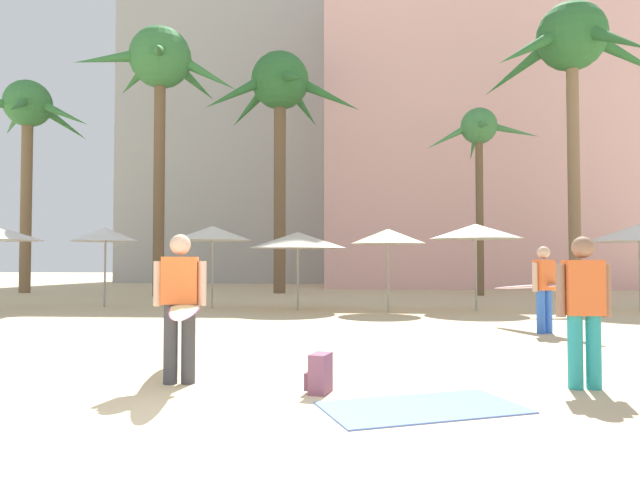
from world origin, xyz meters
name	(u,v)px	position (x,y,z in m)	size (l,w,h in m)	color
ground	(176,438)	(0.00, 0.00, 0.00)	(120.00, 120.00, 0.00)	beige
hotel_pink	(476,138)	(8.00, 29.09, 8.44)	(16.85, 10.37, 16.88)	beige
hotel_tower_gray	(269,83)	(-4.94, 34.60, 13.64)	(18.18, 8.41, 27.28)	#A8A8A3
palm_tree_far_left	(160,70)	(-6.53, 17.68, 8.96)	(6.03, 6.14, 10.69)	brown
palm_tree_left	(479,139)	(6.17, 19.07, 6.30)	(4.57, 4.54, 7.57)	brown
palm_tree_center	(280,95)	(-2.09, 20.25, 8.61)	(6.73, 6.94, 10.50)	brown
palm_tree_right	(572,51)	(9.44, 17.90, 9.38)	(7.24, 7.12, 11.24)	#896B4C
palm_tree_far_right	(28,119)	(-13.17, 19.63, 7.61)	(5.55, 5.79, 9.32)	brown
cafe_umbrella_0	(388,236)	(2.16, 11.34, 2.06)	(2.07, 2.07, 2.27)	gray
cafe_umbrella_1	(476,231)	(4.63, 11.91, 2.22)	(2.60, 2.60, 2.43)	gray
cafe_umbrella_2	(105,235)	(-6.30, 12.44, 2.19)	(2.02, 2.02, 2.40)	gray
cafe_umbrella_4	(298,240)	(-0.36, 11.78, 1.98)	(2.77, 2.77, 2.21)	gray
cafe_umbrella_5	(213,233)	(-2.95, 12.26, 2.21)	(2.33, 2.33, 2.42)	gray
cafe_umbrella_6	(639,233)	(9.09, 12.01, 2.17)	(2.74, 2.74, 2.41)	gray
beach_towel	(422,407)	(2.05, 1.08, 0.01)	(1.88, 1.00, 0.01)	#6684E0
backpack	(319,374)	(1.02, 1.63, 0.20)	(0.30, 0.34, 0.42)	#7F495F
person_near_right	(542,286)	(4.98, 7.11, 0.91)	(1.53, 2.67, 1.68)	blue
person_near_left	(183,302)	(-0.62, 2.12, 0.92)	(0.99, 2.79, 1.71)	#3D3D42
person_mid_right	(584,305)	(3.91, 2.05, 0.92)	(0.60, 0.25, 1.68)	teal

